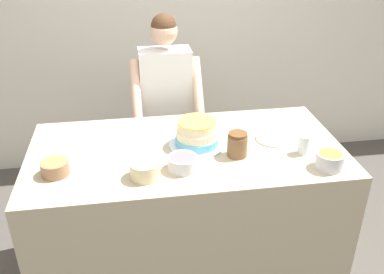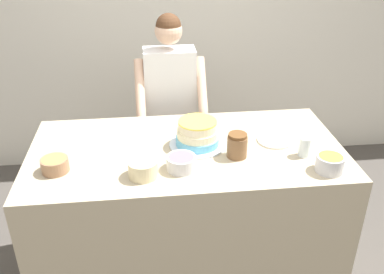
{
  "view_description": "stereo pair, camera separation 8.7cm",
  "coord_description": "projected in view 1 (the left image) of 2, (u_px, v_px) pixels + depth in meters",
  "views": [
    {
      "loc": [
        -0.3,
        -1.67,
        2.17
      ],
      "look_at": [
        0.03,
        0.41,
        1.04
      ],
      "focal_mm": 40.0,
      "sensor_mm": 36.0,
      "label": 1
    },
    {
      "loc": [
        -0.21,
        -1.68,
        2.17
      ],
      "look_at": [
        0.03,
        0.41,
        1.04
      ],
      "focal_mm": 40.0,
      "sensor_mm": 36.0,
      "label": 2
    }
  ],
  "objects": [
    {
      "name": "frosting_bowl_purple",
      "position": [
        183.0,
        162.0,
        2.25
      ],
      "size": [
        0.16,
        0.16,
        0.08
      ],
      "color": "silver",
      "rests_on": "counter"
    },
    {
      "name": "wall_back",
      "position": [
        160.0,
        24.0,
        3.65
      ],
      "size": [
        10.0,
        0.05,
        2.6
      ],
      "color": "silver",
      "rests_on": "ground_plane"
    },
    {
      "name": "ceramic_plate",
      "position": [
        273.0,
        139.0,
        2.56
      ],
      "size": [
        0.21,
        0.21,
        0.01
      ],
      "color": "white",
      "rests_on": "counter"
    },
    {
      "name": "drinking_glass",
      "position": [
        304.0,
        145.0,
        2.39
      ],
      "size": [
        0.06,
        0.06,
        0.11
      ],
      "color": "silver",
      "rests_on": "counter"
    },
    {
      "name": "counter",
      "position": [
        187.0,
        214.0,
        2.69
      ],
      "size": [
        1.81,
        0.91,
        0.95
      ],
      "color": "tan",
      "rests_on": "ground_plane"
    },
    {
      "name": "person_baker",
      "position": [
        166.0,
        100.0,
        3.11
      ],
      "size": [
        0.49,
        0.43,
        1.56
      ],
      "color": "#2D2D38",
      "rests_on": "ground_plane"
    },
    {
      "name": "frosting_bowl_olive",
      "position": [
        55.0,
        167.0,
        2.21
      ],
      "size": [
        0.14,
        0.14,
        0.08
      ],
      "color": "#936B4C",
      "rests_on": "counter"
    },
    {
      "name": "frosting_bowl_white",
      "position": [
        145.0,
        169.0,
        2.18
      ],
      "size": [
        0.15,
        0.15,
        0.09
      ],
      "color": "beige",
      "rests_on": "counter"
    },
    {
      "name": "cake",
      "position": [
        197.0,
        134.0,
        2.47
      ],
      "size": [
        0.33,
        0.33,
        0.16
      ],
      "color": "silver",
      "rests_on": "counter"
    },
    {
      "name": "frosting_bowl_orange",
      "position": [
        330.0,
        160.0,
        2.26
      ],
      "size": [
        0.15,
        0.15,
        0.09
      ],
      "color": "silver",
      "rests_on": "counter"
    },
    {
      "name": "stoneware_jar",
      "position": [
        237.0,
        145.0,
        2.36
      ],
      "size": [
        0.11,
        0.11,
        0.14
      ],
      "color": "brown",
      "rests_on": "counter"
    }
  ]
}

